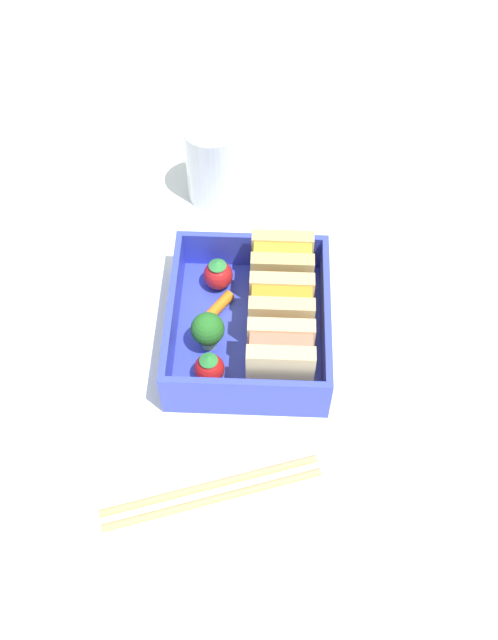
{
  "coord_description": "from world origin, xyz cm",
  "views": [
    {
      "loc": [
        37.57,
        1.49,
        56.14
      ],
      "look_at": [
        0.0,
        0.0,
        2.7
      ],
      "focal_mm": 40.0,
      "sensor_mm": 36.0,
      "label": 1
    }
  ],
  "objects_px": {
    "sandwich_center": "(280,358)",
    "strawberry_left": "(209,368)",
    "chopstick_pair": "(212,491)",
    "broccoli_floret": "(208,330)",
    "sandwich_left": "(282,268)",
    "sandwich_center_left": "(281,311)",
    "strawberry_far_left": "(218,274)",
    "drinking_glass": "(212,163)",
    "carrot_stick_far_left": "(219,306)"
  },
  "relations": [
    {
      "from": "sandwich_center",
      "to": "strawberry_left",
      "type": "relative_size",
      "value": 1.84
    },
    {
      "from": "chopstick_pair",
      "to": "broccoli_floret",
      "type": "bearing_deg",
      "value": -175.03
    },
    {
      "from": "sandwich_left",
      "to": "strawberry_left",
      "type": "height_order",
      "value": "sandwich_left"
    },
    {
      "from": "sandwich_center_left",
      "to": "strawberry_left",
      "type": "bearing_deg",
      "value": -49.48
    },
    {
      "from": "strawberry_far_left",
      "to": "strawberry_left",
      "type": "bearing_deg",
      "value": -0.54
    },
    {
      "from": "broccoli_floret",
      "to": "sandwich_center_left",
      "type": "bearing_deg",
      "value": 106.41
    },
    {
      "from": "sandwich_left",
      "to": "drinking_glass",
      "type": "distance_m",
      "value": 0.16
    },
    {
      "from": "sandwich_center_left",
      "to": "broccoli_floret",
      "type": "height_order",
      "value": "sandwich_center_left"
    },
    {
      "from": "strawberry_far_left",
      "to": "strawberry_left",
      "type": "distance_m",
      "value": 0.1
    },
    {
      "from": "drinking_glass",
      "to": "chopstick_pair",
      "type": "bearing_deg",
      "value": 3.61
    },
    {
      "from": "sandwich_center_left",
      "to": "drinking_glass",
      "type": "xyz_separation_m",
      "value": [
        -0.19,
        -0.07,
        0.0
      ]
    },
    {
      "from": "sandwich_center",
      "to": "chopstick_pair",
      "type": "bearing_deg",
      "value": -26.49
    },
    {
      "from": "chopstick_pair",
      "to": "sandwich_left",
      "type": "bearing_deg",
      "value": 165.55
    },
    {
      "from": "sandwich_left",
      "to": "strawberry_left",
      "type": "distance_m",
      "value": 0.12
    },
    {
      "from": "sandwich_left",
      "to": "strawberry_far_left",
      "type": "xyz_separation_m",
      "value": [
        -0.0,
        -0.06,
        -0.02
      ]
    },
    {
      "from": "drinking_glass",
      "to": "sandwich_center",
      "type": "bearing_deg",
      "value": 17.45
    },
    {
      "from": "sandwich_left",
      "to": "chopstick_pair",
      "type": "height_order",
      "value": "sandwich_left"
    },
    {
      "from": "sandwich_center_left",
      "to": "strawberry_left",
      "type": "distance_m",
      "value": 0.08
    },
    {
      "from": "sandwich_center",
      "to": "strawberry_far_left",
      "type": "relative_size",
      "value": 1.76
    },
    {
      "from": "drinking_glass",
      "to": "carrot_stick_far_left",
      "type": "bearing_deg",
      "value": 5.57
    },
    {
      "from": "sandwich_center_left",
      "to": "strawberry_far_left",
      "type": "distance_m",
      "value": 0.08
    },
    {
      "from": "strawberry_left",
      "to": "drinking_glass",
      "type": "height_order",
      "value": "drinking_glass"
    },
    {
      "from": "sandwich_left",
      "to": "sandwich_center",
      "type": "distance_m",
      "value": 0.1
    },
    {
      "from": "carrot_stick_far_left",
      "to": "chopstick_pair",
      "type": "xyz_separation_m",
      "value": [
        0.18,
        0.01,
        -0.01
      ]
    },
    {
      "from": "sandwich_center",
      "to": "chopstick_pair",
      "type": "relative_size",
      "value": 0.34
    },
    {
      "from": "sandwich_center",
      "to": "strawberry_far_left",
      "type": "xyz_separation_m",
      "value": [
        -0.1,
        -0.06,
        -0.02
      ]
    },
    {
      "from": "broccoli_floret",
      "to": "drinking_glass",
      "type": "relative_size",
      "value": 0.46
    },
    {
      "from": "sandwich_left",
      "to": "broccoli_floret",
      "type": "relative_size",
      "value": 1.48
    },
    {
      "from": "sandwich_left",
      "to": "chopstick_pair",
      "type": "relative_size",
      "value": 0.34
    },
    {
      "from": "strawberry_far_left",
      "to": "broccoli_floret",
      "type": "relative_size",
      "value": 0.84
    },
    {
      "from": "sandwich_center",
      "to": "drinking_glass",
      "type": "height_order",
      "value": "drinking_glass"
    },
    {
      "from": "sandwich_center_left",
      "to": "chopstick_pair",
      "type": "relative_size",
      "value": 0.34
    },
    {
      "from": "sandwich_center",
      "to": "broccoli_floret",
      "type": "relative_size",
      "value": 1.48
    },
    {
      "from": "sandwich_left",
      "to": "strawberry_far_left",
      "type": "height_order",
      "value": "sandwich_left"
    },
    {
      "from": "sandwich_left",
      "to": "broccoli_floret",
      "type": "distance_m",
      "value": 0.09
    },
    {
      "from": "sandwich_left",
      "to": "sandwich_center_left",
      "type": "xyz_separation_m",
      "value": [
        0.05,
        0.0,
        0.0
      ]
    },
    {
      "from": "chopstick_pair",
      "to": "strawberry_left",
      "type": "bearing_deg",
      "value": -175.27
    },
    {
      "from": "carrot_stick_far_left",
      "to": "strawberry_left",
      "type": "distance_m",
      "value": 0.07
    },
    {
      "from": "carrot_stick_far_left",
      "to": "chopstick_pair",
      "type": "distance_m",
      "value": 0.18
    },
    {
      "from": "sandwich_center_left",
      "to": "strawberry_left",
      "type": "relative_size",
      "value": 1.84
    },
    {
      "from": "sandwich_center_left",
      "to": "sandwich_center",
      "type": "height_order",
      "value": "same"
    },
    {
      "from": "sandwich_left",
      "to": "carrot_stick_far_left",
      "type": "distance_m",
      "value": 0.07
    },
    {
      "from": "carrot_stick_far_left",
      "to": "chopstick_pair",
      "type": "relative_size",
      "value": 0.2
    },
    {
      "from": "sandwich_left",
      "to": "sandwich_center_left",
      "type": "distance_m",
      "value": 0.05
    },
    {
      "from": "sandwich_center",
      "to": "chopstick_pair",
      "type": "distance_m",
      "value": 0.13
    },
    {
      "from": "sandwich_left",
      "to": "drinking_glass",
      "type": "relative_size",
      "value": 0.68
    },
    {
      "from": "sandwich_center_left",
      "to": "sandwich_center",
      "type": "bearing_deg",
      "value": 0.0
    },
    {
      "from": "sandwich_left",
      "to": "carrot_stick_far_left",
      "type": "xyz_separation_m",
      "value": [
        0.03,
        -0.06,
        -0.03
      ]
    },
    {
      "from": "sandwich_center_left",
      "to": "broccoli_floret",
      "type": "relative_size",
      "value": 1.48
    },
    {
      "from": "sandwich_center",
      "to": "drinking_glass",
      "type": "bearing_deg",
      "value": -162.55
    }
  ]
}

